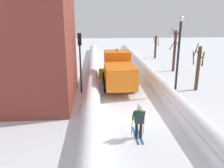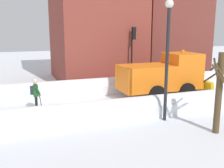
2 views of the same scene
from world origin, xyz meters
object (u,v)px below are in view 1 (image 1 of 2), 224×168
traffic_light_pole (80,52)px  bare_tree_near (198,67)px  plow_truck (118,71)px  skier (139,120)px  street_lamp (179,48)px  bare_tree_far (156,47)px  bare_tree_mid (175,50)px

traffic_light_pole → bare_tree_near: bearing=-0.7°
plow_truck → skier: bearing=-88.7°
bare_tree_near → street_lamp: bearing=-149.5°
traffic_light_pole → bare_tree_far: size_ratio=1.46×
bare_tree_near → bare_tree_mid: bearing=87.3°
skier → bare_tree_mid: size_ratio=0.38×
skier → traffic_light_pole: (-3.22, 7.34, 2.22)m
skier → street_lamp: (3.91, 5.94, 2.65)m
street_lamp → bare_tree_near: (2.19, 1.29, -1.74)m
bare_tree_far → street_lamp: bearing=-99.1°
plow_truck → bare_tree_mid: 8.67m
bare_tree_mid → bare_tree_near: bearing=-92.7°
plow_truck → traffic_light_pole: traffic_light_pole is taller
plow_truck → bare_tree_far: size_ratio=1.89×
bare_tree_far → bare_tree_near: bearing=-91.4°
traffic_light_pole → bare_tree_near: (9.32, -0.12, -1.31)m
skier → traffic_light_pole: size_ratio=0.39×
street_lamp → bare_tree_mid: street_lamp is taller
traffic_light_pole → bare_tree_mid: bearing=33.8°
bare_tree_near → traffic_light_pole: bearing=179.3°
street_lamp → plow_truck: bearing=150.6°
bare_tree_mid → street_lamp: bearing=-107.7°
traffic_light_pole → bare_tree_mid: (9.64, 6.46, -0.93)m
bare_tree_near → plow_truck: bearing=170.9°
plow_truck → bare_tree_near: size_ratio=1.59×
traffic_light_pole → plow_truck: bearing=16.4°
skier → bare_tree_mid: (6.42, 13.80, 1.29)m
skier → plow_truck: bearing=91.3°
plow_truck → street_lamp: street_lamp is taller
plow_truck → skier: size_ratio=3.31×
bare_tree_near → bare_tree_far: 14.49m
skier → bare_tree_far: 22.66m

